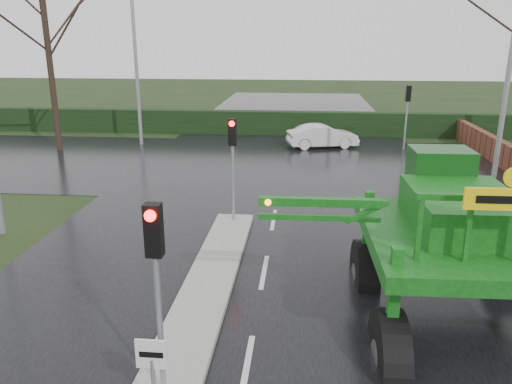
# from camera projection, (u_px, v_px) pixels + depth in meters

# --- Properties ---
(ground) EXTENTS (140.00, 140.00, 0.00)m
(ground) POSITION_uv_depth(u_px,v_px,m) (247.00, 367.00, 9.35)
(ground) COLOR black
(ground) RESTS_ON ground
(road_main) EXTENTS (14.00, 80.00, 0.02)m
(road_main) POSITION_uv_depth(u_px,v_px,m) (277.00, 202.00, 18.86)
(road_main) COLOR black
(road_main) RESTS_ON ground
(road_cross) EXTENTS (80.00, 12.00, 0.02)m
(road_cross) POSITION_uv_depth(u_px,v_px,m) (284.00, 164.00, 24.57)
(road_cross) COLOR black
(road_cross) RESTS_ON ground
(median_island) EXTENTS (1.20, 10.00, 0.16)m
(median_island) POSITION_uv_depth(u_px,v_px,m) (208.00, 285.00, 12.30)
(median_island) COLOR gray
(median_island) RESTS_ON ground
(hedge_row) EXTENTS (44.00, 0.90, 1.50)m
(hedge_row) POSITION_uv_depth(u_px,v_px,m) (289.00, 123.00, 31.97)
(hedge_row) COLOR black
(hedge_row) RESTS_ON ground
(brick_wall) EXTENTS (0.40, 20.00, 1.20)m
(brick_wall) POSITION_uv_depth(u_px,v_px,m) (507.00, 157.00, 23.43)
(brick_wall) COLOR #592D1E
(brick_wall) RESTS_ON ground
(keep_left_sign) EXTENTS (0.50, 0.07, 1.35)m
(keep_left_sign) POSITION_uv_depth(u_px,v_px,m) (152.00, 365.00, 7.73)
(keep_left_sign) COLOR gray
(keep_left_sign) RESTS_ON ground
(traffic_signal_near) EXTENTS (0.26, 0.33, 3.52)m
(traffic_signal_near) POSITION_uv_depth(u_px,v_px,m) (156.00, 261.00, 7.75)
(traffic_signal_near) COLOR gray
(traffic_signal_near) RESTS_ON ground
(traffic_signal_mid) EXTENTS (0.26, 0.33, 3.52)m
(traffic_signal_mid) POSITION_uv_depth(u_px,v_px,m) (233.00, 148.00, 15.84)
(traffic_signal_mid) COLOR gray
(traffic_signal_mid) RESTS_ON ground
(traffic_signal_far) EXTENTS (0.26, 0.33, 3.52)m
(traffic_signal_far) POSITION_uv_depth(u_px,v_px,m) (408.00, 103.00, 27.03)
(traffic_signal_far) COLOR gray
(traffic_signal_far) RESTS_ON ground
(street_light_right) EXTENTS (3.85, 0.30, 10.00)m
(street_light_right) POSITION_uv_depth(u_px,v_px,m) (505.00, 37.00, 18.26)
(street_light_right) COLOR gray
(street_light_right) RESTS_ON ground
(street_light_left_far) EXTENTS (3.85, 0.30, 10.00)m
(street_light_left_far) POSITION_uv_depth(u_px,v_px,m) (140.00, 38.00, 27.38)
(street_light_left_far) COLOR gray
(street_light_left_far) RESTS_ON ground
(tree_left_far) EXTENTS (7.70, 7.70, 13.26)m
(tree_left_far) POSITION_uv_depth(u_px,v_px,m) (44.00, 14.00, 25.54)
(tree_left_far) COLOR black
(tree_left_far) RESTS_ON ground
(crop_sprayer) EXTENTS (8.67, 5.49, 4.85)m
(crop_sprayer) POSITION_uv_depth(u_px,v_px,m) (396.00, 244.00, 9.17)
(crop_sprayer) COLOR black
(crop_sprayer) RESTS_ON ground
(white_sedan) EXTENTS (4.16, 2.34, 1.30)m
(white_sedan) POSITION_uv_depth(u_px,v_px,m) (322.00, 148.00, 28.34)
(white_sedan) COLOR silver
(white_sedan) RESTS_ON ground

